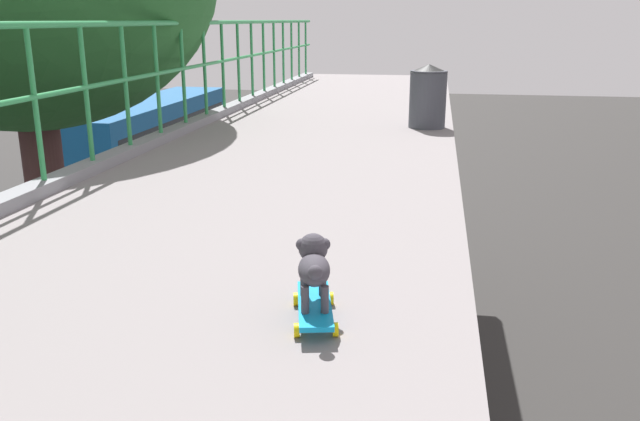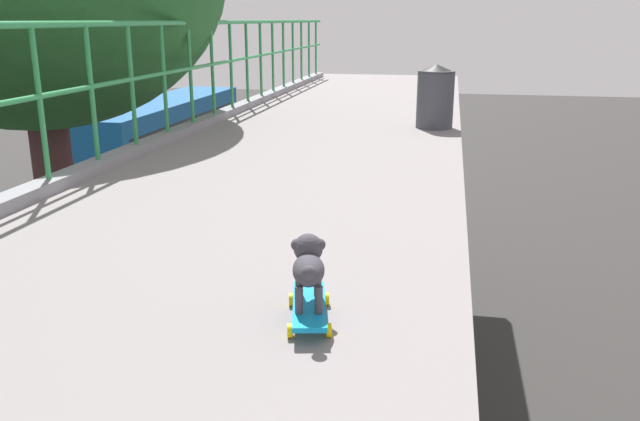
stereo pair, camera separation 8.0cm
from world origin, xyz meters
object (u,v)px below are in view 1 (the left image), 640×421
object	(u,v)px
city_bus	(153,137)
toy_skateboard	(314,307)
car_white_fifth	(77,282)
small_dog	(314,264)
litter_bin	(428,95)

from	to	relation	value
city_bus	toy_skateboard	size ratio (longest dim) A/B	21.40
car_white_fifth	city_bus	size ratio (longest dim) A/B	0.36
city_bus	small_dog	world-z (taller)	small_dog
car_white_fifth	toy_skateboard	bearing A→B (deg)	-53.55
car_white_fifth	litter_bin	size ratio (longest dim) A/B	5.12
car_white_fifth	city_bus	xyz separation A→B (m)	(-3.25, 11.76, 1.22)
small_dog	car_white_fifth	bearing A→B (deg)	126.48
litter_bin	city_bus	bearing A→B (deg)	124.63
small_dog	litter_bin	xyz separation A→B (m)	(0.41, 5.76, 0.14)
car_white_fifth	toy_skateboard	size ratio (longest dim) A/B	7.69
car_white_fifth	small_dog	distance (m)	13.12
small_dog	city_bus	bearing A→B (deg)	116.00
litter_bin	small_dog	bearing A→B (deg)	-94.07
car_white_fifth	city_bus	bearing A→B (deg)	105.47
small_dog	litter_bin	size ratio (longest dim) A/B	0.46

